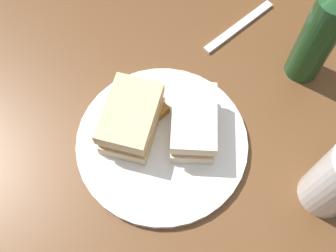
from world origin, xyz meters
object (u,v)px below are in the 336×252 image
(plate, at_px, (162,142))
(sandwich_half_right, at_px, (131,119))
(cider_bottle, at_px, (322,31))
(sandwich_half_left, at_px, (193,123))
(fork, at_px, (239,26))

(plate, distance_m, sandwich_half_right, 0.07)
(sandwich_half_right, height_order, cider_bottle, cider_bottle)
(plate, relative_size, cider_bottle, 1.05)
(sandwich_half_left, distance_m, fork, 0.26)
(sandwich_half_right, height_order, fork, sandwich_half_right)
(sandwich_half_right, distance_m, cider_bottle, 0.34)
(plate, height_order, sandwich_half_left, sandwich_half_left)
(sandwich_half_left, relative_size, fork, 0.75)
(sandwich_half_left, bearing_deg, cider_bottle, 15.03)
(cider_bottle, bearing_deg, plate, -167.49)
(plate, relative_size, fork, 1.59)
(cider_bottle, xyz_separation_m, fork, (-0.07, 0.13, -0.11))
(sandwich_half_right, bearing_deg, sandwich_half_left, -20.65)
(plate, distance_m, cider_bottle, 0.32)
(cider_bottle, height_order, fork, cider_bottle)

